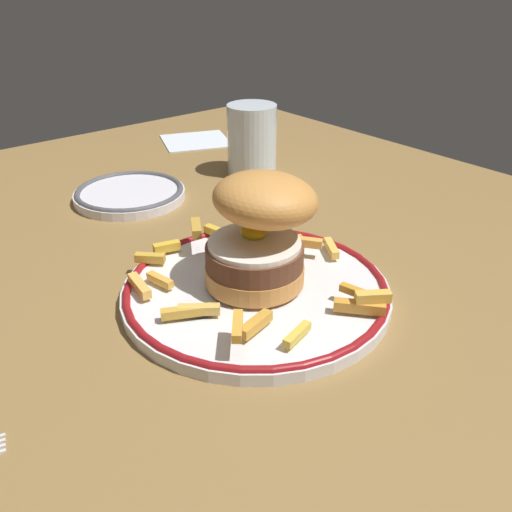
{
  "coord_description": "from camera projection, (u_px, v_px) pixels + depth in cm",
  "views": [
    {
      "loc": [
        36.76,
        -30.72,
        29.64
      ],
      "look_at": [
        1.32,
        -1.34,
        4.6
      ],
      "focal_mm": 38.71,
      "sensor_mm": 36.0,
      "label": 1
    }
  ],
  "objects": [
    {
      "name": "side_plate",
      "position": [
        130.0,
        193.0,
        0.76
      ],
      "size": [
        15.21,
        15.21,
        1.6
      ],
      "color": "silver",
      "rests_on": "ground_plane"
    },
    {
      "name": "napkin",
      "position": [
        196.0,
        140.0,
        1.0
      ],
      "size": [
        14.47,
        14.81,
        0.4
      ],
      "primitive_type": "cube",
      "rotation": [
        0.0,
        0.0,
        -0.38
      ],
      "color": "silver",
      "rests_on": "ground_plane"
    },
    {
      "name": "burger",
      "position": [
        262.0,
        228.0,
        0.52
      ],
      "size": [
        10.08,
        11.67,
        11.33
      ],
      "color": "#CE8741",
      "rests_on": "dinner_plate"
    },
    {
      "name": "fries_pile",
      "position": [
        252.0,
        273.0,
        0.54
      ],
      "size": [
        24.36,
        22.29,
        2.93
      ],
      "color": "orange",
      "rests_on": "dinner_plate"
    },
    {
      "name": "ground_plane",
      "position": [
        258.0,
        303.0,
        0.57
      ],
      "size": [
        127.03,
        101.76,
        4.0
      ],
      "primitive_type": "cube",
      "color": "olive"
    },
    {
      "name": "dinner_plate",
      "position": [
        256.0,
        290.0,
        0.54
      ],
      "size": [
        26.27,
        26.27,
        1.6
      ],
      "color": "silver",
      "rests_on": "ground_plane"
    },
    {
      "name": "water_glass",
      "position": [
        252.0,
        145.0,
        0.84
      ],
      "size": [
        7.45,
        7.45,
        10.51
      ],
      "color": "silver",
      "rests_on": "ground_plane"
    }
  ]
}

